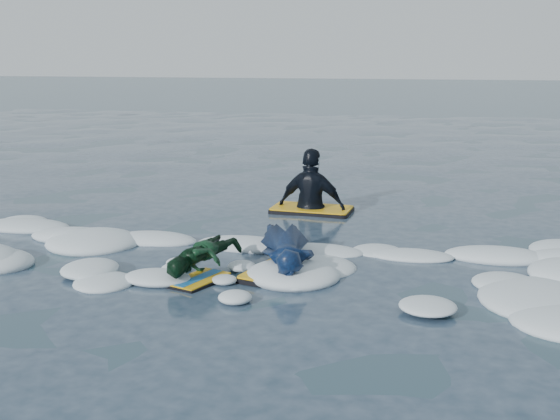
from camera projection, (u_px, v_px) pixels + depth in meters
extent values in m
plane|color=#1B3140|center=(159.00, 277.00, 7.84)|extent=(120.00, 120.00, 0.00)
cube|color=black|center=(282.00, 271.00, 7.93)|extent=(0.88, 1.22, 0.05)
cube|color=gold|center=(282.00, 268.00, 7.92)|extent=(0.85, 1.19, 0.02)
imported|color=#0A214C|center=(287.00, 248.00, 8.13)|extent=(1.00, 1.74, 0.39)
cube|color=black|center=(199.00, 281.00, 7.63)|extent=(0.61, 0.80, 0.04)
cube|color=gold|center=(199.00, 279.00, 7.63)|extent=(0.59, 0.79, 0.01)
cube|color=#1869B6|center=(199.00, 278.00, 7.63)|extent=(0.36, 0.68, 0.00)
imported|color=#103C1F|center=(204.00, 259.00, 7.78)|extent=(0.85, 1.18, 0.41)
cube|color=black|center=(312.00, 210.00, 10.96)|extent=(1.30, 0.78, 0.06)
cube|color=gold|center=(312.00, 208.00, 10.95)|extent=(1.27, 0.76, 0.02)
imported|color=black|center=(312.00, 208.00, 10.95)|extent=(1.15, 0.64, 1.86)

